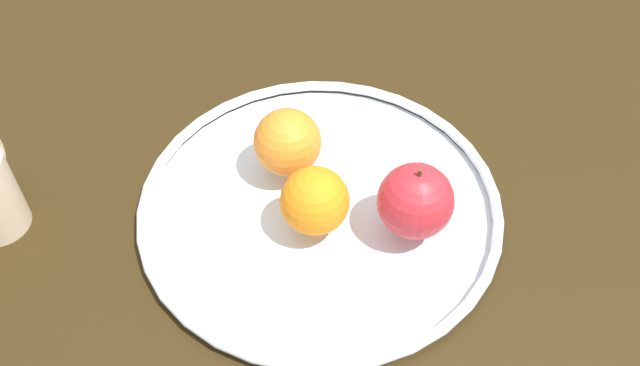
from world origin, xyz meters
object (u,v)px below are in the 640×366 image
Objects in this scene: fruit_bowl at (320,206)px; orange_back_left at (288,142)px; apple at (415,201)px; orange_back_right at (315,201)px.

fruit_bowl is 5.28× the size of orange_back_left.
apple is at bearing -126.31° from orange_back_left.
apple is at bearing -95.58° from orange_back_right.
orange_back_right is at bearing 84.42° from apple.
fruit_bowl is 5.51× the size of orange_back_right.
apple is (-3.88, -9.48, 4.86)cm from fruit_bowl.
orange_back_left is (9.33, 12.69, -0.21)cm from apple.
apple is 10.26cm from orange_back_right.
orange_back_left is 8.70cm from orange_back_right.
orange_back_right is at bearing -163.35° from orange_back_left.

